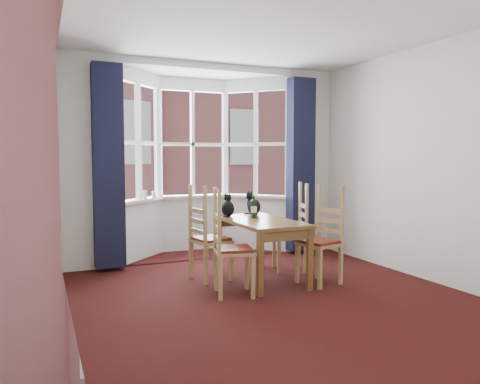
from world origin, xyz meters
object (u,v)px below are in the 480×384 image
dining_table (261,228)px  wine_bottle (254,208)px  chair_left_far (204,241)px  chair_left_near (226,251)px  candle_short (154,195)px  chair_right_near (324,243)px  candle_tall (145,195)px  chair_right_far (296,234)px  cat_right (253,205)px  cat_left (228,207)px

dining_table → wine_bottle: (-0.01, 0.18, 0.22)m
chair_left_far → chair_left_near: bearing=-89.0°
candle_short → dining_table: bearing=-63.6°
chair_right_near → candle_tall: (-1.65, 2.13, 0.46)m
chair_right_far → cat_right: 0.67m
wine_bottle → dining_table: bearing=-87.5°
dining_table → wine_bottle: wine_bottle is taller
chair_left_near → candle_short: candle_short is taller
candle_tall → candle_short: (0.14, 0.03, -0.01)m
candle_short → chair_left_far: bearing=-80.6°
chair_right_near → dining_table: bearing=148.4°
chair_left_far → chair_right_near: 1.41m
chair_right_near → candle_short: bearing=125.1°
chair_left_far → cat_right: 0.90m
chair_right_far → cat_right: cat_right is taller
dining_table → chair_right_near: (0.64, -0.39, -0.16)m
dining_table → chair_left_near: chair_left_near is taller
chair_right_far → wine_bottle: wine_bottle is taller
chair_left_far → cat_left: size_ratio=3.07×
chair_right_far → candle_tall: 2.26m
chair_right_near → wine_bottle: 0.94m
chair_left_near → candle_tall: 2.23m
dining_table → cat_left: 0.57m
chair_left_near → wine_bottle: wine_bottle is taller
dining_table → cat_right: (0.15, 0.53, 0.21)m
chair_left_far → dining_table: bearing=-21.6°
cat_left → candle_short: 1.45m
chair_right_near → candle_short: 2.67m
dining_table → cat_right: size_ratio=4.23×
chair_left_far → cat_right: bearing=19.9°
cat_right → candle_short: size_ratio=2.96×
cat_left → wine_bottle: bearing=-51.4°
chair_left_near → chair_right_near: (1.25, 0.02, 0.00)m
chair_left_far → candle_short: size_ratio=8.75×
chair_left_near → chair_left_far: bearing=91.0°
dining_table → cat_right: cat_right is taller
dining_table → candle_short: 1.99m
cat_right → candle_tall: bearing=133.9°
wine_bottle → candle_short: bearing=118.8°
dining_table → chair_left_far: size_ratio=1.43×
wine_bottle → candle_short: size_ratio=2.74×
chair_left_near → candle_short: size_ratio=8.75×
chair_right_far → candle_short: (-1.53, 1.49, 0.45)m
chair_right_far → candle_short: size_ratio=8.75×
dining_table → wine_bottle: size_ratio=4.58×
candle_short → chair_right_near: bearing=-54.9°
chair_left_far → candle_short: candle_short is taller
chair_right_near → cat_left: (-0.87, 0.86, 0.37)m
chair_left_near → chair_left_far: 0.66m
dining_table → wine_bottle: 0.29m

